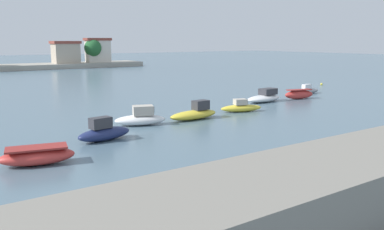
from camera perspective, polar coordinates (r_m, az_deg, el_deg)
ground_plane at (r=18.70m, az=-15.53°, el=-12.90°), size 400.00×400.00×0.00m
moored_boat_2 at (r=25.92m, az=-20.83°, el=-5.39°), size 4.58×2.61×1.09m
moored_boat_3 at (r=30.71m, az=-12.21°, el=-2.37°), size 4.42×2.12×1.76m
moored_boat_4 at (r=35.65m, az=-7.17°, el=-0.42°), size 4.72×3.11×1.71m
moored_boat_5 at (r=38.10m, az=0.38°, el=0.23°), size 5.34×2.08×1.71m
moored_boat_6 at (r=42.33m, az=6.87°, el=1.09°), size 4.61×2.60×1.33m
moored_boat_7 at (r=49.65m, az=10.08°, el=2.47°), size 5.52×2.63×1.56m
moored_boat_8 at (r=52.98m, az=14.73°, el=2.82°), size 4.22×2.09×1.20m
moored_boat_9 at (r=58.64m, az=15.90°, el=3.34°), size 4.02×1.19×1.31m
mooring_buoy_0 at (r=70.18m, az=17.65°, el=4.13°), size 0.36×0.36×0.36m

